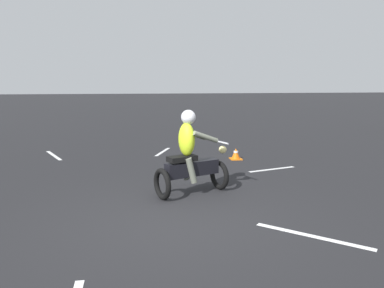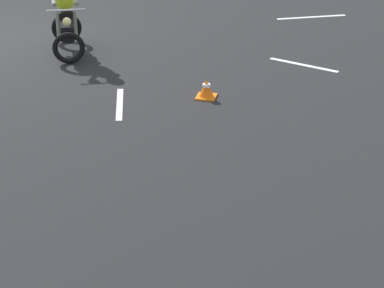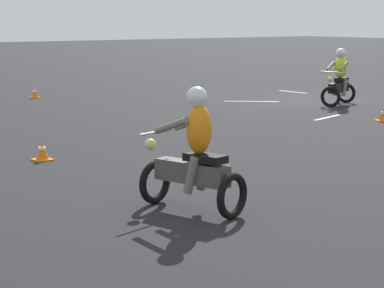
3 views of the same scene
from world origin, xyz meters
TOP-DOWN VIEW (x-y plane):
  - ground_plane at (0.00, 0.00)m, footprint 120.00×120.00m
  - motorcycle_rider_foreground at (-1.45, 0.39)m, footprint 1.11×1.54m
  - motorcycle_rider_background at (-8.77, 11.12)m, footprint 1.56×0.97m
  - traffic_cone_near_left at (-4.54, 2.14)m, footprint 0.32×0.32m
  - traffic_cone_mid_center at (-4.29, 11.18)m, footprint 0.32×0.32m
  - traffic_cone_mid_left at (5.63, 6.77)m, footprint 0.32×0.32m
  - lane_stripe_e at (2.21, -1.29)m, footprint 1.33×0.11m
  - lane_stripe_ne at (0.79, 1.83)m, footprint 1.19×1.32m
  - lane_stripe_n at (-3.22, 2.73)m, footprint 0.48×1.32m

SIDE VIEW (x-z plane):
  - ground_plane at x=0.00m, z-range 0.00..0.00m
  - lane_stripe_e at x=2.21m, z-range 0.00..0.01m
  - lane_stripe_ne at x=0.79m, z-range 0.00..0.01m
  - lane_stripe_n at x=-3.22m, z-range 0.00..0.01m
  - traffic_cone_near_left at x=-4.54m, z-range -0.01..0.31m
  - traffic_cone_mid_center at x=-4.29m, z-range -0.01..0.32m
  - traffic_cone_mid_left at x=5.63m, z-range -0.01..0.33m
  - motorcycle_rider_foreground at x=-1.45m, z-range -0.10..1.56m
  - motorcycle_rider_background at x=-8.77m, z-range -0.10..1.56m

